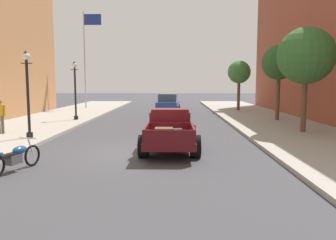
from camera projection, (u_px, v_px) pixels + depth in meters
ground_plane at (145, 152)px, 12.70m from camera, size 140.00×140.00×0.00m
hotrod_truck_maroon at (170, 130)px, 13.26m from camera, size 2.21×4.95×1.58m
motorcycle_parked at (15, 157)px, 9.82m from camera, size 0.82×2.05×0.93m
car_background_blue at (168, 104)px, 28.86m from camera, size 2.07×4.40×1.65m
pedestrian_sidewalk_left at (0, 114)px, 16.15m from camera, size 0.53×0.22×1.65m
street_lamp_near at (28, 88)px, 14.80m from camera, size 0.50×0.32×3.85m
street_lamp_far at (75, 86)px, 22.19m from camera, size 0.50×0.32×3.85m
flagpole at (87, 49)px, 31.98m from camera, size 1.74×0.16×9.16m
street_tree_nearest at (306, 56)px, 16.45m from camera, size 2.78×2.78×5.15m
street_tree_second at (279, 63)px, 21.79m from camera, size 2.24×2.24×4.87m
street_tree_third at (239, 73)px, 29.75m from camera, size 2.01×2.01×4.38m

